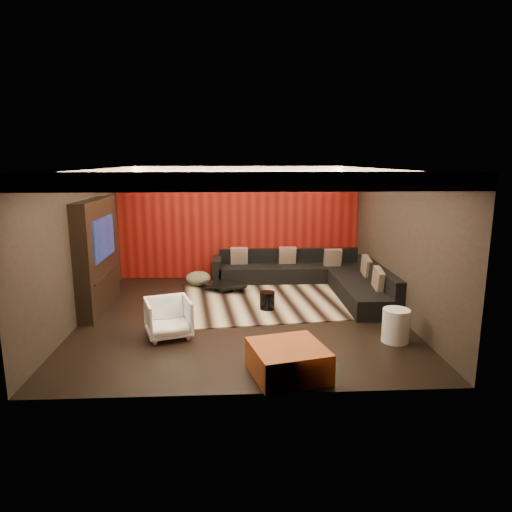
{
  "coord_description": "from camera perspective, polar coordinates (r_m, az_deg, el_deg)",
  "views": [
    {
      "loc": [
        -0.17,
        -8.36,
        2.95
      ],
      "look_at": [
        0.3,
        0.6,
        1.05
      ],
      "focal_mm": 32.0,
      "sensor_mm": 36.0,
      "label": 1
    }
  ],
  "objects": [
    {
      "name": "armchair",
      "position": [
        7.9,
        -10.9,
        -7.61
      ],
      "size": [
        0.91,
        0.92,
        0.67
      ],
      "primitive_type": "imported",
      "rotation": [
        0.0,
        0.0,
        0.31
      ],
      "color": "white",
      "rests_on": "floor"
    },
    {
      "name": "sectional_sofa",
      "position": [
        10.74,
        7.31,
        -2.63
      ],
      "size": [
        3.65,
        3.5,
        0.75
      ],
      "color": "black",
      "rests_on": "floor"
    },
    {
      "name": "wall_back",
      "position": [
        11.48,
        -2.13,
        4.19
      ],
      "size": [
        6.0,
        0.02,
        2.8
      ],
      "primitive_type": "cube",
      "color": "black",
      "rests_on": "ground"
    },
    {
      "name": "cove_right",
      "position": [
        8.74,
        14.01,
        9.31
      ],
      "size": [
        0.08,
        4.8,
        0.04
      ],
      "primitive_type": "cube",
      "color": "#FFD899",
      "rests_on": "ground"
    },
    {
      "name": "orange_ottoman",
      "position": [
        6.51,
        4.02,
        -12.92
      ],
      "size": [
        1.18,
        1.18,
        0.43
      ],
      "primitive_type": "cube",
      "rotation": [
        0.0,
        0.0,
        0.24
      ],
      "color": "#983D13",
      "rests_on": "floor"
    },
    {
      "name": "rug",
      "position": [
        9.84,
        2.56,
        -5.43
      ],
      "size": [
        4.31,
        3.43,
        0.02
      ],
      "primitive_type": "cube",
      "rotation": [
        0.0,
        0.0,
        0.11
      ],
      "color": "beige",
      "rests_on": "floor"
    },
    {
      "name": "floor",
      "position": [
        8.87,
        -1.75,
        -7.54
      ],
      "size": [
        6.0,
        6.0,
        0.02
      ],
      "primitive_type": "cube",
      "color": "black",
      "rests_on": "ground"
    },
    {
      "name": "cove_back",
      "position": [
        10.73,
        -2.13,
        10.08
      ],
      "size": [
        4.8,
        0.08,
        0.04
      ],
      "primitive_type": "cube",
      "color": "#FFD899",
      "rests_on": "ground"
    },
    {
      "name": "wall_left",
      "position": [
        8.96,
        -21.43,
        1.16
      ],
      "size": [
        0.02,
        6.0,
        2.8
      ],
      "primitive_type": "cube",
      "color": "black",
      "rests_on": "ground"
    },
    {
      "name": "white_side_table",
      "position": [
        7.93,
        17.07,
        -8.31
      ],
      "size": [
        0.5,
        0.5,
        0.56
      ],
      "primitive_type": "cylinder",
      "rotation": [
        0.0,
        0.0,
        0.14
      ],
      "color": "white",
      "rests_on": "floor"
    },
    {
      "name": "red_feature_wall",
      "position": [
        11.44,
        -2.13,
        4.17
      ],
      "size": [
        5.98,
        0.05,
        2.78
      ],
      "primitive_type": "cube",
      "color": "#6B0C0A",
      "rests_on": "ground"
    },
    {
      "name": "ceiling",
      "position": [
        8.36,
        -1.87,
        10.99
      ],
      "size": [
        6.0,
        6.0,
        0.02
      ],
      "primitive_type": "cube",
      "color": "silver",
      "rests_on": "ground"
    },
    {
      "name": "soffit_front",
      "position": [
        5.67,
        -1.29,
        9.31
      ],
      "size": [
        6.0,
        0.6,
        0.22
      ],
      "primitive_type": "cube",
      "color": "silver",
      "rests_on": "ground"
    },
    {
      "name": "cove_front",
      "position": [
        6.01,
        -1.39,
        8.6
      ],
      "size": [
        4.8,
        0.08,
        0.04
      ],
      "primitive_type": "cube",
      "color": "#FFD899",
      "rests_on": "ground"
    },
    {
      "name": "wall_right",
      "position": [
        9.08,
        17.56,
        1.56
      ],
      "size": [
        0.02,
        6.0,
        2.8
      ],
      "primitive_type": "cube",
      "color": "black",
      "rests_on": "ground"
    },
    {
      "name": "tv_surround",
      "position": [
        9.53,
        -19.27,
        0.09
      ],
      "size": [
        0.3,
        2.0,
        2.2
      ],
      "primitive_type": "cube",
      "color": "black",
      "rests_on": "ground"
    },
    {
      "name": "coffee_table",
      "position": [
        10.42,
        -3.92,
        -3.89
      ],
      "size": [
        1.35,
        1.35,
        0.18
      ],
      "primitive_type": "cylinder",
      "rotation": [
        0.0,
        0.0,
        -0.33
      ],
      "color": "black",
      "rests_on": "rug"
    },
    {
      "name": "cove_left",
      "position": [
        8.65,
        -17.9,
        9.07
      ],
      "size": [
        0.08,
        4.8,
        0.04
      ],
      "primitive_type": "cube",
      "color": "#FFD899",
      "rests_on": "ground"
    },
    {
      "name": "tv_shelf",
      "position": [
        9.58,
        -18.18,
        -2.24
      ],
      "size": [
        0.04,
        1.6,
        0.04
      ],
      "primitive_type": "cube",
      "color": "black",
      "rests_on": "ground"
    },
    {
      "name": "tv_screen",
      "position": [
        9.43,
        -18.48,
        2.18
      ],
      "size": [
        0.04,
        1.3,
        0.8
      ],
      "primitive_type": "cube",
      "color": "black",
      "rests_on": "ground"
    },
    {
      "name": "striped_pouf",
      "position": [
        10.93,
        -7.22,
        -2.79
      ],
      "size": [
        0.74,
        0.74,
        0.33
      ],
      "primitive_type": "ellipsoid",
      "rotation": [
        0.0,
        0.0,
        -0.28
      ],
      "color": "beige",
      "rests_on": "rug"
    },
    {
      "name": "soffit_right",
      "position": [
        8.84,
        16.18,
        9.81
      ],
      "size": [
        0.6,
        4.8,
        0.22
      ],
      "primitive_type": "cube",
      "color": "silver",
      "rests_on": "ground"
    },
    {
      "name": "drum_stool",
      "position": [
        9.14,
        1.42,
        -5.58
      ],
      "size": [
        0.31,
        0.31,
        0.35
      ],
      "primitive_type": "cylinder",
      "rotation": [
        0.0,
        0.0,
        0.04
      ],
      "color": "black",
      "rests_on": "rug"
    },
    {
      "name": "soffit_left",
      "position": [
        8.74,
        -20.12,
        9.53
      ],
      "size": [
        0.6,
        4.8,
        0.22
      ],
      "primitive_type": "cube",
      "color": "silver",
      "rests_on": "ground"
    },
    {
      "name": "soffit_back",
      "position": [
        11.06,
        -2.16,
        10.61
      ],
      "size": [
        6.0,
        0.6,
        0.22
      ],
      "primitive_type": "cube",
      "color": "silver",
      "rests_on": "ground"
    },
    {
      "name": "throw_pillows",
      "position": [
        10.66,
        7.67,
        -0.77
      ],
      "size": [
        3.08,
        2.76,
        0.5
      ],
      "color": "beige",
      "rests_on": "sectional_sofa"
    }
  ]
}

